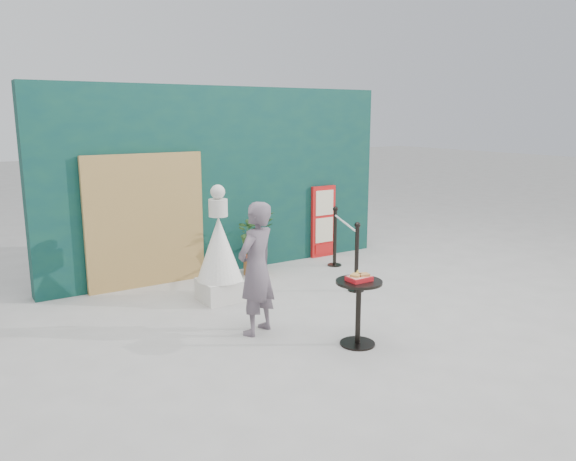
# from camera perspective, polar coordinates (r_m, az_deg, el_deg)

# --- Properties ---
(ground) EXTENTS (60.00, 60.00, 0.00)m
(ground) POSITION_cam_1_polar(r_m,az_deg,el_deg) (7.02, 5.41, -9.71)
(ground) COLOR #ADAAA5
(ground) RESTS_ON ground
(back_wall) EXTENTS (6.00, 0.30, 3.00)m
(back_wall) POSITION_cam_1_polar(r_m,az_deg,el_deg) (9.27, -6.58, 5.07)
(back_wall) COLOR #0B3233
(back_wall) RESTS_ON ground
(bamboo_fence) EXTENTS (1.80, 0.08, 2.00)m
(bamboo_fence) POSITION_cam_1_polar(r_m,az_deg,el_deg) (8.62, -14.24, 0.94)
(bamboo_fence) COLOR tan
(bamboo_fence) RESTS_ON ground
(woman) EXTENTS (0.68, 0.58, 1.58)m
(woman) POSITION_cam_1_polar(r_m,az_deg,el_deg) (6.58, -3.23, -3.88)
(woman) COLOR #62545D
(woman) RESTS_ON ground
(menu_board) EXTENTS (0.50, 0.07, 1.30)m
(menu_board) POSITION_cam_1_polar(r_m,az_deg,el_deg) (10.21, 3.61, 0.91)
(menu_board) COLOR red
(menu_board) RESTS_ON ground
(statue) EXTENTS (0.64, 0.64, 1.63)m
(statue) POSITION_cam_1_polar(r_m,az_deg,el_deg) (7.82, -7.00, -2.38)
(statue) COLOR silver
(statue) RESTS_ON ground
(cafe_table) EXTENTS (0.52, 0.52, 0.75)m
(cafe_table) POSITION_cam_1_polar(r_m,az_deg,el_deg) (6.36, 7.17, -7.26)
(cafe_table) COLOR black
(cafe_table) RESTS_ON ground
(food_basket) EXTENTS (0.26, 0.19, 0.11)m
(food_basket) POSITION_cam_1_polar(r_m,az_deg,el_deg) (6.27, 7.24, -4.75)
(food_basket) COLOR red
(food_basket) RESTS_ON cafe_table
(planter) EXTENTS (0.61, 0.53, 1.04)m
(planter) POSITION_cam_1_polar(r_m,az_deg,el_deg) (9.07, -3.42, -0.75)
(planter) COLOR brown
(planter) RESTS_ON ground
(stanchion_barrier) EXTENTS (0.84, 1.54, 1.03)m
(stanchion_barrier) POSITION_cam_1_polar(r_m,az_deg,el_deg) (8.95, 5.80, -1.69)
(stanchion_barrier) COLOR black
(stanchion_barrier) RESTS_ON ground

